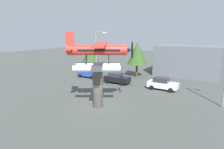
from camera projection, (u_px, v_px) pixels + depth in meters
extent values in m
plane|color=#4C514C|center=(98.00, 106.00, 21.42)|extent=(140.00, 140.00, 0.00)
cylinder|color=#4C4742|center=(98.00, 89.00, 20.99)|extent=(1.10, 1.10, 4.08)
cylinder|color=silver|center=(97.00, 69.00, 19.52)|extent=(4.47, 3.09, 0.70)
cylinder|color=#333338|center=(109.00, 60.00, 19.84)|extent=(0.14, 0.14, 0.90)
cylinder|color=#333338|center=(85.00, 60.00, 19.84)|extent=(0.14, 0.14, 0.90)
cylinder|color=silver|center=(98.00, 65.00, 21.47)|extent=(4.47, 3.09, 0.70)
cylinder|color=#333338|center=(109.00, 59.00, 20.82)|extent=(0.14, 0.14, 0.90)
cylinder|color=#333338|center=(86.00, 59.00, 20.81)|extent=(0.14, 0.14, 0.90)
cylinder|color=red|center=(97.00, 50.00, 20.12)|extent=(5.87, 4.15, 1.10)
cube|color=black|center=(99.00, 50.00, 20.12)|extent=(4.30, 3.22, 0.20)
cone|color=#262628|center=(128.00, 50.00, 20.12)|extent=(1.05, 1.12, 0.88)
cylinder|color=black|center=(132.00, 50.00, 20.13)|extent=(0.97, 1.56, 1.80)
cube|color=red|center=(101.00, 44.00, 19.99)|extent=(6.33, 9.47, 0.12)
cube|color=red|center=(70.00, 49.00, 20.09)|extent=(2.05, 2.76, 0.10)
cube|color=red|center=(70.00, 38.00, 19.86)|extent=(0.83, 0.57, 1.30)
cube|color=#2847B7|center=(89.00, 74.00, 35.37)|extent=(4.20, 1.70, 0.80)
cube|color=#2D333D|center=(88.00, 70.00, 35.35)|extent=(2.00, 1.56, 0.64)
cylinder|color=black|center=(92.00, 77.00, 34.02)|extent=(0.64, 0.22, 0.64)
cylinder|color=black|center=(98.00, 76.00, 35.53)|extent=(0.64, 0.22, 0.64)
cylinder|color=black|center=(80.00, 76.00, 35.38)|extent=(0.64, 0.22, 0.64)
cylinder|color=black|center=(86.00, 74.00, 36.89)|extent=(0.64, 0.22, 0.64)
cube|color=black|center=(117.00, 79.00, 31.18)|extent=(4.20, 1.70, 0.80)
cube|color=#2D333D|center=(116.00, 74.00, 31.15)|extent=(2.00, 1.56, 0.64)
cylinder|color=black|center=(122.00, 84.00, 29.82)|extent=(0.64, 0.22, 0.64)
cylinder|color=black|center=(127.00, 81.00, 31.33)|extent=(0.64, 0.22, 0.64)
cylinder|color=black|center=(107.00, 81.00, 31.19)|extent=(0.64, 0.22, 0.64)
cylinder|color=black|center=(113.00, 79.00, 32.70)|extent=(0.64, 0.22, 0.64)
cube|color=white|center=(163.00, 85.00, 27.62)|extent=(4.20, 1.70, 0.80)
cube|color=#2D333D|center=(161.00, 80.00, 27.60)|extent=(2.00, 1.56, 0.64)
cylinder|color=black|center=(171.00, 90.00, 26.27)|extent=(0.64, 0.22, 0.64)
cylinder|color=black|center=(174.00, 87.00, 27.78)|extent=(0.64, 0.22, 0.64)
cylinder|color=black|center=(151.00, 88.00, 27.64)|extent=(0.64, 0.22, 0.64)
cylinder|color=black|center=(156.00, 85.00, 29.14)|extent=(0.64, 0.22, 0.64)
cylinder|color=gray|center=(96.00, 60.00, 28.66)|extent=(0.18, 0.18, 8.17)
cylinder|color=gray|center=(100.00, 32.00, 27.43)|extent=(1.60, 0.12, 0.12)
cube|color=silver|center=(104.00, 33.00, 27.08)|extent=(0.50, 0.28, 0.20)
cube|color=slate|center=(188.00, 61.00, 36.57)|extent=(11.30, 7.02, 5.70)
cylinder|color=brown|center=(91.00, 67.00, 40.47)|extent=(0.36, 0.36, 1.97)
cone|color=#335B23|center=(90.00, 53.00, 39.86)|extent=(3.49, 3.49, 3.88)
cylinder|color=brown|center=(137.00, 70.00, 35.77)|extent=(0.36, 0.36, 2.40)
cone|color=#335B23|center=(137.00, 53.00, 35.11)|extent=(3.57, 3.57, 3.97)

